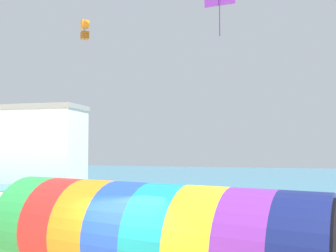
# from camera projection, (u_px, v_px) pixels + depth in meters

# --- Properties ---
(sea) EXTENTS (120.00, 40.00, 0.10)m
(sea) POSITION_uv_depth(u_px,v_px,m) (233.00, 177.00, 45.27)
(sea) COLOR teal
(sea) RESTS_ON ground
(giant_inflatable_tube) EXTENTS (9.13, 4.80, 2.72)m
(giant_inflatable_tube) POSITION_uv_depth(u_px,v_px,m) (150.00, 237.00, 9.49)
(giant_inflatable_tube) COLOR green
(giant_inflatable_tube) RESTS_ON ground
(kite_orange_box) EXTENTS (0.55, 0.55, 1.12)m
(kite_orange_box) POSITION_uv_depth(u_px,v_px,m) (85.00, 30.00, 20.85)
(kite_orange_box) COLOR orange
(bystander_mid_beach) EXTENTS (0.26, 0.38, 1.61)m
(bystander_mid_beach) POSITION_uv_depth(u_px,v_px,m) (200.00, 206.00, 17.86)
(bystander_mid_beach) COLOR #383D56
(bystander_mid_beach) RESTS_ON ground
(promenade_building) EXTENTS (9.80, 4.23, 7.75)m
(promenade_building) POSITION_uv_depth(u_px,v_px,m) (35.00, 144.00, 37.21)
(promenade_building) COLOR silver
(promenade_building) RESTS_ON ground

